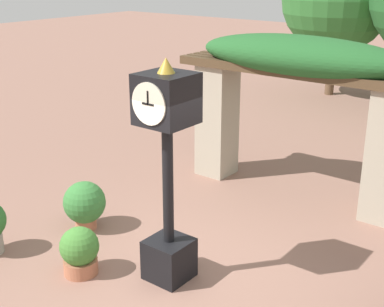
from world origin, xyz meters
TOP-DOWN VIEW (x-y plane):
  - ground_plane at (0.00, 0.00)m, footprint 60.00×60.00m
  - pedestal_clock at (0.02, -0.10)m, footprint 0.63×0.67m
  - pergola at (0.00, 3.41)m, footprint 4.62×1.23m
  - potted_plant_near_left at (-1.00, -0.77)m, footprint 0.54×0.54m
  - potted_plant_far_right at (-1.95, 0.16)m, footprint 0.67×0.67m

SIDE VIEW (x-z plane):
  - ground_plane at x=0.00m, z-range 0.00..0.00m
  - potted_plant_near_left at x=-1.00m, z-range 0.00..0.69m
  - potted_plant_far_right at x=-1.95m, z-range 0.04..0.83m
  - pedestal_clock at x=0.02m, z-range 0.12..3.10m
  - pergola at x=0.00m, z-range 0.62..3.51m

